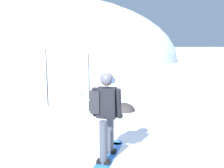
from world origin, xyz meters
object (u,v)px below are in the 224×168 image
Objects in this scene: snowboarder_main at (104,114)px; rock_dark at (122,111)px; piste_marker_near at (46,73)px; piste_marker_far at (88,73)px.

snowboarder_main is 2.35× the size of rock_dark.
snowboarder_main is at bearing -62.41° from piste_marker_near.
rock_dark is at bearing 81.65° from snowboarder_main.
piste_marker_near is at bearing 165.16° from rock_dark.
snowboarder_main is at bearing -81.39° from piste_marker_far.
snowboarder_main reaches higher than rock_dark.
snowboarder_main is 5.31m from piste_marker_far.
piste_marker_far is 2.47× the size of rock_dark.
snowboarder_main is 0.86× the size of piste_marker_near.
piste_marker_far is 2.43m from rock_dark.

